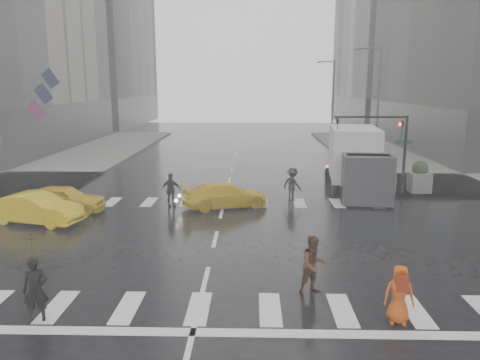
{
  "coord_description": "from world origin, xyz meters",
  "views": [
    {
      "loc": [
        1.47,
        -18.06,
        6.13
      ],
      "look_at": [
        0.95,
        2.0,
        2.04
      ],
      "focal_mm": 35.0,
      "sensor_mm": 36.0,
      "label": 1
    }
  ],
  "objects_px": {
    "taxi_front": "(63,199)",
    "taxi_mid": "(37,208)",
    "traffic_signal_pole": "(388,138)",
    "box_truck": "(357,159)",
    "pedestrian_brown": "(314,265)",
    "pedestrian_orange": "(399,294)"
  },
  "relations": [
    {
      "from": "traffic_signal_pole",
      "to": "box_truck",
      "type": "bearing_deg",
      "value": 166.31
    },
    {
      "from": "traffic_signal_pole",
      "to": "box_truck",
      "type": "height_order",
      "value": "traffic_signal_pole"
    },
    {
      "from": "pedestrian_brown",
      "to": "taxi_mid",
      "type": "height_order",
      "value": "pedestrian_brown"
    },
    {
      "from": "traffic_signal_pole",
      "to": "pedestrian_orange",
      "type": "height_order",
      "value": "traffic_signal_pole"
    },
    {
      "from": "pedestrian_brown",
      "to": "pedestrian_orange",
      "type": "distance_m",
      "value": 2.64
    },
    {
      "from": "taxi_front",
      "to": "pedestrian_brown",
      "type": "bearing_deg",
      "value": -129.56
    },
    {
      "from": "taxi_front",
      "to": "box_truck",
      "type": "relative_size",
      "value": 0.57
    },
    {
      "from": "box_truck",
      "to": "traffic_signal_pole",
      "type": "bearing_deg",
      "value": -7.27
    },
    {
      "from": "pedestrian_brown",
      "to": "taxi_mid",
      "type": "relative_size",
      "value": 0.43
    },
    {
      "from": "traffic_signal_pole",
      "to": "pedestrian_brown",
      "type": "bearing_deg",
      "value": -113.71
    },
    {
      "from": "pedestrian_orange",
      "to": "taxi_front",
      "type": "distance_m",
      "value": 16.74
    },
    {
      "from": "pedestrian_orange",
      "to": "box_truck",
      "type": "height_order",
      "value": "box_truck"
    },
    {
      "from": "pedestrian_orange",
      "to": "taxi_mid",
      "type": "relative_size",
      "value": 0.38
    },
    {
      "from": "pedestrian_brown",
      "to": "traffic_signal_pole",
      "type": "bearing_deg",
      "value": 41.94
    },
    {
      "from": "pedestrian_brown",
      "to": "box_truck",
      "type": "relative_size",
      "value": 0.26
    },
    {
      "from": "traffic_signal_pole",
      "to": "taxi_mid",
      "type": "xyz_separation_m",
      "value": [
        -17.2,
        -6.01,
        -2.53
      ]
    },
    {
      "from": "traffic_signal_pole",
      "to": "box_truck",
      "type": "distance_m",
      "value": 2.02
    },
    {
      "from": "pedestrian_orange",
      "to": "taxi_front",
      "type": "xyz_separation_m",
      "value": [
        -13.04,
        10.5,
        -0.12
      ]
    },
    {
      "from": "pedestrian_orange",
      "to": "box_truck",
      "type": "distance_m",
      "value": 15.23
    },
    {
      "from": "taxi_front",
      "to": "taxi_mid",
      "type": "height_order",
      "value": "taxi_mid"
    },
    {
      "from": "taxi_front",
      "to": "traffic_signal_pole",
      "type": "bearing_deg",
      "value": -77.1
    },
    {
      "from": "taxi_mid",
      "to": "box_truck",
      "type": "bearing_deg",
      "value": -53.85
    }
  ]
}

